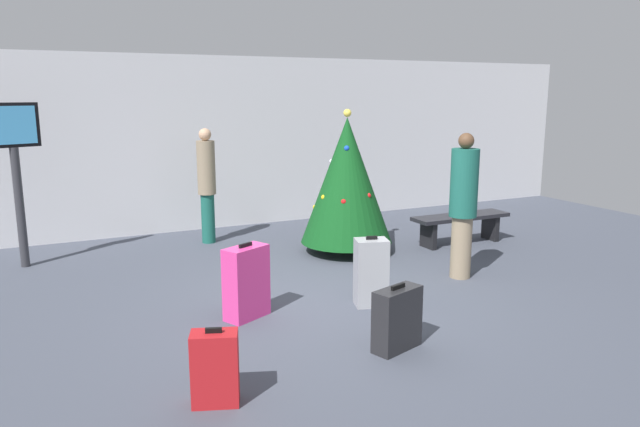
% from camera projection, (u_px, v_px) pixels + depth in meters
% --- Properties ---
extents(ground_plane, '(16.00, 16.00, 0.00)m').
position_uv_depth(ground_plane, '(320.00, 304.00, 6.93)').
color(ground_plane, '#424754').
extents(back_wall, '(16.00, 0.20, 3.06)m').
position_uv_depth(back_wall, '(210.00, 143.00, 10.62)').
color(back_wall, silver).
rests_on(back_wall, ground_plane).
extents(holiday_tree, '(1.40, 1.40, 2.18)m').
position_uv_depth(holiday_tree, '(347.00, 181.00, 8.97)').
color(holiday_tree, '#4C3319').
rests_on(holiday_tree, ground_plane).
extents(flight_info_kiosk, '(0.70, 0.30, 2.29)m').
position_uv_depth(flight_info_kiosk, '(15.00, 158.00, 8.12)').
color(flight_info_kiosk, '#333338').
rests_on(flight_info_kiosk, ground_plane).
extents(waiting_bench, '(1.68, 0.44, 0.48)m').
position_uv_depth(waiting_bench, '(461.00, 222.00, 9.62)').
color(waiting_bench, black).
rests_on(waiting_bench, ground_plane).
extents(traveller_0, '(0.50, 0.50, 1.92)m').
position_uv_depth(traveller_0, '(463.00, 202.00, 7.73)').
color(traveller_0, gray).
rests_on(traveller_0, ground_plane).
extents(traveller_1, '(0.30, 0.30, 1.87)m').
position_uv_depth(traveller_1, '(207.00, 182.00, 9.58)').
color(traveller_1, '#19594C').
rests_on(traveller_1, ground_plane).
extents(suitcase_0, '(0.42, 0.33, 0.63)m').
position_uv_depth(suitcase_0, '(215.00, 368.00, 4.65)').
color(suitcase_0, '#B2191E').
rests_on(suitcase_0, ground_plane).
extents(suitcase_1, '(0.55, 0.44, 0.84)m').
position_uv_depth(suitcase_1, '(246.00, 282.00, 6.43)').
color(suitcase_1, '#E5388C').
rests_on(suitcase_1, ground_plane).
extents(suitcase_2, '(0.43, 0.37, 0.82)m').
position_uv_depth(suitcase_2, '(371.00, 272.00, 6.81)').
color(suitcase_2, '#9EA0A5').
rests_on(suitcase_2, ground_plane).
extents(suitcase_3, '(0.55, 0.36, 0.65)m').
position_uv_depth(suitcase_3, '(397.00, 319.00, 5.65)').
color(suitcase_3, '#232326').
rests_on(suitcase_3, ground_plane).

